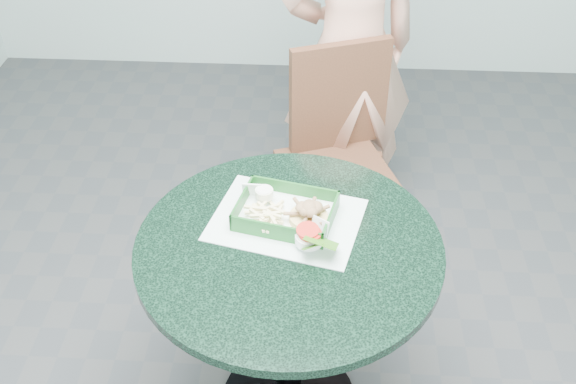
# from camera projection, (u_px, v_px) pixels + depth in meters

# --- Properties ---
(cafe_table) EXTENTS (0.89, 0.89, 0.75)m
(cafe_table) POSITION_uv_depth(u_px,v_px,m) (289.00, 289.00, 2.04)
(cafe_table) COLOR black
(cafe_table) RESTS_ON floor
(dining_chair) EXTENTS (0.41, 0.41, 0.93)m
(dining_chair) POSITION_uv_depth(u_px,v_px,m) (337.00, 145.00, 2.72)
(dining_chair) COLOR black
(dining_chair) RESTS_ON floor
(diner_person) EXTENTS (0.75, 0.62, 1.76)m
(diner_person) POSITION_uv_depth(u_px,v_px,m) (351.00, 36.00, 2.71)
(diner_person) COLOR #F2AB8E
(diner_person) RESTS_ON floor
(placemat) EXTENTS (0.49, 0.42, 0.00)m
(placemat) POSITION_uv_depth(u_px,v_px,m) (286.00, 225.00, 2.01)
(placemat) COLOR silver
(placemat) RESTS_ON cafe_table
(food_basket) EXTENTS (0.28, 0.20, 0.06)m
(food_basket) POSITION_uv_depth(u_px,v_px,m) (286.00, 219.00, 2.01)
(food_basket) COLOR #15541D
(food_basket) RESTS_ON placemat
(crab_sandwich) EXTENTS (0.11, 0.11, 0.07)m
(crab_sandwich) POSITION_uv_depth(u_px,v_px,m) (310.00, 214.00, 1.98)
(crab_sandwich) COLOR tan
(crab_sandwich) RESTS_ON food_basket
(fries_pile) EXTENTS (0.12, 0.13, 0.04)m
(fries_pile) POSITION_uv_depth(u_px,v_px,m) (269.00, 221.00, 1.97)
(fries_pile) COLOR #F9ECA6
(fries_pile) RESTS_ON food_basket
(sauce_ramekin) EXTENTS (0.05, 0.05, 0.03)m
(sauce_ramekin) POSITION_uv_depth(u_px,v_px,m) (260.00, 201.00, 2.02)
(sauce_ramekin) COLOR white
(sauce_ramekin) RESTS_ON food_basket
(garnish_cup) EXTENTS (0.12, 0.11, 0.05)m
(garnish_cup) POSITION_uv_depth(u_px,v_px,m) (320.00, 239.00, 1.91)
(garnish_cup) COLOR white
(garnish_cup) RESTS_ON food_basket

